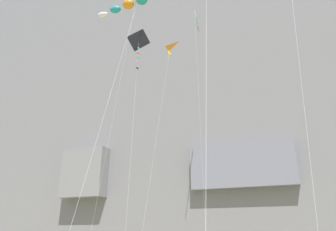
% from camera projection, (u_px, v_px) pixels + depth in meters
% --- Properties ---
extents(cliff_face, '(180.00, 28.92, 76.40)m').
position_uv_depth(cliff_face, '(241.00, 72.00, 71.58)').
color(cliff_face, gray).
rests_on(cliff_face, ground).
extents(kite_windsock_upper_left, '(4.52, 6.08, 19.94)m').
position_uv_depth(kite_windsock_upper_left, '(129.00, 4.00, 23.71)').
color(kite_windsock_upper_left, teal).
rests_on(kite_windsock_upper_left, ground).
extents(kite_diamond_far_left, '(1.28, 2.36, 19.15)m').
position_uv_depth(kite_diamond_far_left, '(139.00, 44.00, 25.90)').
color(kite_diamond_far_left, black).
rests_on(kite_diamond_far_left, ground).
extents(kite_diamond_mid_left, '(3.09, 3.15, 33.02)m').
position_uv_depth(kite_diamond_mid_left, '(134.00, 7.00, 40.24)').
color(kite_diamond_mid_left, pink).
rests_on(kite_diamond_mid_left, ground).
extents(kite_delta_high_right, '(2.94, 2.08, 20.90)m').
position_uv_depth(kite_delta_high_right, '(165.00, 54.00, 32.19)').
color(kite_delta_high_right, orange).
rests_on(kite_delta_high_right, ground).
extents(kite_banner_upper_mid, '(1.48, 6.09, 34.06)m').
position_uv_depth(kite_banner_upper_mid, '(197.00, 26.00, 47.02)').
color(kite_banner_upper_mid, black).
rests_on(kite_banner_upper_mid, ground).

